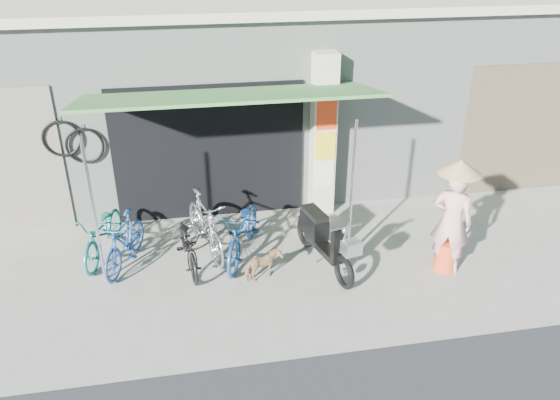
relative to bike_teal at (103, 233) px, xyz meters
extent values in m
plane|color=gray|center=(3.05, -1.47, -0.43)|extent=(80.00, 80.00, 0.00)
cube|color=gray|center=(3.05, 3.63, 1.32)|extent=(12.00, 5.00, 3.50)
cube|color=black|center=(1.85, 1.11, 0.82)|extent=(3.40, 0.06, 2.50)
cube|color=black|center=(1.85, 1.12, 0.12)|extent=(3.06, 0.04, 1.10)
torus|color=black|center=(-0.25, 1.07, 1.12)|extent=(0.65, 0.05, 0.65)
cylinder|color=silver|center=(-0.25, 1.09, 1.44)|extent=(0.02, 0.02, 0.12)
torus|color=black|center=(-0.60, 1.07, 1.27)|extent=(0.65, 0.05, 0.65)
cylinder|color=silver|center=(-0.60, 1.09, 1.59)|extent=(0.02, 0.02, 0.12)
cube|color=beige|center=(3.90, 0.98, 1.07)|extent=(0.42, 0.42, 3.00)
cube|color=red|center=(3.90, 0.76, 1.52)|extent=(0.36, 0.02, 0.52)
cube|color=yellow|center=(3.90, 0.76, 0.95)|extent=(0.36, 0.02, 0.52)
cube|color=silver|center=(3.90, 0.76, 0.39)|extent=(0.36, 0.02, 0.50)
cube|color=#33682F|center=(2.15, 0.18, 2.12)|extent=(4.60, 1.88, 0.35)
cylinder|color=silver|center=(0.05, -0.72, 0.75)|extent=(0.05, 0.05, 2.36)
cylinder|color=silver|center=(3.95, -0.72, 0.75)|extent=(0.05, 0.05, 2.36)
cube|color=brown|center=(8.05, 1.12, 0.87)|extent=(2.60, 0.06, 2.60)
imported|color=#1A786D|center=(0.00, 0.00, 0.00)|extent=(0.94, 1.73, 0.86)
imported|color=#204B92|center=(0.37, -0.37, 0.01)|extent=(0.88, 1.51, 0.87)
imported|color=black|center=(1.36, -0.57, -0.03)|extent=(0.73, 1.57, 0.79)
imported|color=#BCBCC1|center=(1.64, -0.18, 0.09)|extent=(0.93, 1.79, 1.03)
imported|color=navy|center=(2.25, -0.42, 0.04)|extent=(1.22, 1.92, 0.95)
imported|color=#9A7551|center=(2.47, -1.14, -0.18)|extent=(0.64, 0.47, 0.49)
torus|color=black|center=(3.62, -1.57, -0.16)|extent=(0.21, 0.54, 0.53)
torus|color=black|center=(3.32, -0.30, -0.16)|extent=(0.21, 0.54, 0.53)
cube|color=black|center=(3.47, -0.94, -0.09)|extent=(0.44, 0.98, 0.10)
cube|color=black|center=(3.39, -0.59, 0.13)|extent=(0.39, 0.60, 0.34)
cube|color=black|center=(3.39, -0.59, 0.34)|extent=(0.37, 0.59, 0.09)
cube|color=black|center=(3.58, -1.38, 0.19)|extent=(0.24, 0.15, 0.56)
cylinder|color=silver|center=(3.62, -1.54, 0.60)|extent=(0.52, 0.16, 0.03)
cube|color=silver|center=(3.66, -1.72, 0.35)|extent=(0.30, 0.26, 0.20)
imported|color=#CE8B94|center=(5.35, -1.37, 0.42)|extent=(0.74, 0.70, 1.70)
cone|color=#C2411B|center=(5.35, -1.37, -0.20)|extent=(0.38, 0.38, 0.46)
cone|color=tan|center=(5.35, -1.37, 1.34)|extent=(0.64, 0.64, 0.22)
camera|label=1|loc=(1.47, -8.08, 4.48)|focal=35.00mm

